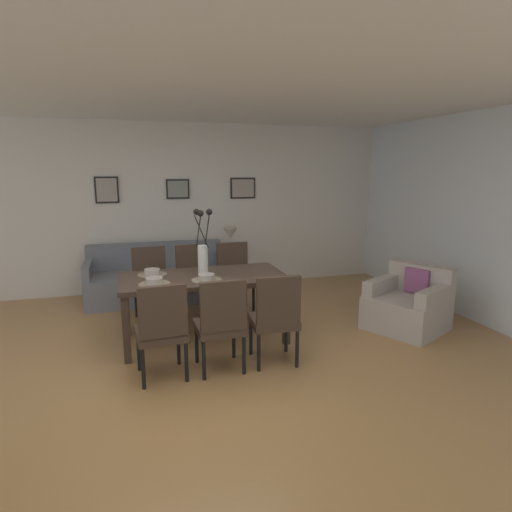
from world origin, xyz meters
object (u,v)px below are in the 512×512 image
dining_chair_far_right (194,277)px  table_lamp (230,237)px  armchair (408,305)px  dining_chair_near_right (151,280)px  centerpiece_vase (203,251)px  sofa (158,280)px  bowl_near_right (152,271)px  framed_picture_left (107,190)px  dining_chair_near_left (162,327)px  framed_picture_right (243,188)px  dining_chair_far_left (221,321)px  bowl_far_left (206,276)px  dining_chair_mid_left (275,315)px  side_table (231,277)px  bowl_near_left (154,280)px  dining_table (203,283)px  framed_picture_center (178,189)px  dining_chair_mid_right (234,274)px

dining_chair_far_right → table_lamp: 1.12m
dining_chair_far_right → armchair: 2.71m
dining_chair_near_right → centerpiece_vase: size_ratio=1.25×
sofa → bowl_near_right: bearing=-95.4°
armchair → framed_picture_left: (-3.46, 2.59, 1.31)m
dining_chair_near_left → sofa: bearing=87.1°
dining_chair_near_right → framed_picture_right: size_ratio=2.24×
dining_chair_near_left → dining_chair_far_left: bearing=0.6°
sofa → table_lamp: size_ratio=3.93×
bowl_far_left → armchair: (2.42, -0.16, -0.49)m
dining_chair_near_left → dining_chair_mid_left: size_ratio=1.00×
table_lamp → armchair: table_lamp is taller
centerpiece_vase → sofa: 1.94m
side_table → table_lamp: table_lamp is taller
bowl_near_left → bowl_far_left: same height
centerpiece_vase → side_table: size_ratio=1.41×
side_table → table_lamp: size_ratio=1.02×
dining_table → framed_picture_center: 2.42m
sofa → framed_picture_right: (1.44, 0.48, 1.31)m
dining_table → bowl_near_left: 0.59m
side_table → framed_picture_left: 2.26m
sofa → framed_picture_right: bearing=18.5°
dining_chair_near_right → dining_chair_mid_left: size_ratio=1.00×
dining_chair_far_left → armchair: 2.46m
dining_chair_far_left → framed_picture_right: bearing=71.5°
dining_chair_far_left → dining_chair_far_right: same height
bowl_near_right → armchair: bearing=-10.8°
centerpiece_vase → dining_table: bearing=-124.7°
bowl_near_right → table_lamp: table_lamp is taller
centerpiece_vase → sofa: bearing=102.7°
dining_table → armchair: bearing=-8.5°
centerpiece_vase → bowl_far_left: size_ratio=4.32×
bowl_near_left → bowl_near_right: 0.41m
dining_table → side_table: (0.70, 1.70, -0.40)m
dining_chair_far_left → bowl_near_left: size_ratio=5.41×
dining_table → dining_chair_near_left: (-0.53, -0.85, -0.15)m
dining_chair_near_right → dining_chair_mid_left: bearing=-57.5°
dining_chair_near_right → framed_picture_center: 1.82m
framed_picture_center → bowl_near_left: bearing=-102.5°
dining_chair_near_left → framed_picture_left: (-0.52, 3.08, 1.08)m
dining_chair_mid_left → sofa: 2.77m
dining_chair_far_right → side_table: 1.09m
sofa → dining_chair_far_left: bearing=-81.0°
sofa → framed_picture_left: (-0.65, 0.48, 1.31)m
dining_chair_mid_right → bowl_near_left: size_ratio=5.41×
sofa → framed_picture_center: framed_picture_center is taller
dining_chair_far_left → dining_chair_mid_left: 0.54m
dining_table → dining_chair_mid_right: 1.06m
dining_chair_mid_left → side_table: size_ratio=1.77×
dining_chair_mid_left → dining_chair_far_right: bearing=107.2°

